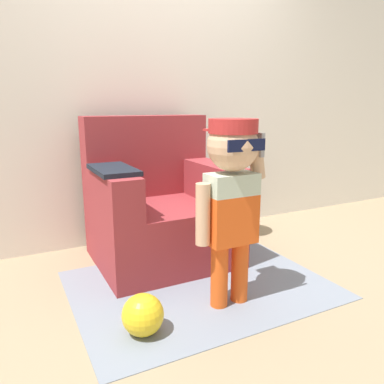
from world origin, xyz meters
name	(u,v)px	position (x,y,z in m)	size (l,w,h in m)	color
ground_plane	(188,255)	(0.00, 0.00, 0.00)	(10.00, 10.00, 0.00)	#998466
wall_back	(156,83)	(0.00, 0.58, 1.30)	(10.00, 0.05, 2.60)	silver
armchair	(159,208)	(-0.20, 0.07, 0.38)	(0.97, 0.85, 1.05)	maroon
person_child	(231,185)	(-0.10, -0.74, 0.70)	(0.43, 0.32, 1.06)	#E05119
side_table	(238,206)	(0.60, 0.22, 0.26)	(0.35, 0.35, 0.43)	white
rug	(200,284)	(-0.15, -0.47, 0.00)	(1.57, 1.20, 0.01)	gray
toy_ball	(143,315)	(-0.65, -0.81, 0.11)	(0.21, 0.21, 0.21)	yellow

